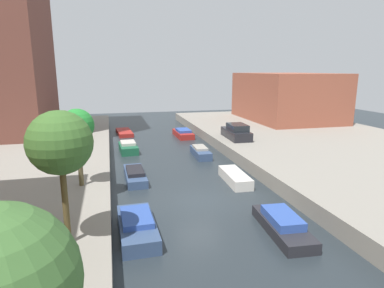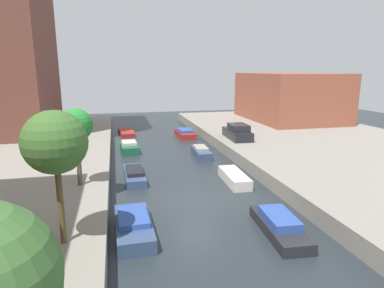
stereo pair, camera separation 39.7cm
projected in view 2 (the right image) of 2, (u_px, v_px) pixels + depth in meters
ground_plane at (197, 201)px, 19.38m from camera, size 84.00×84.00×0.00m
low_block_right at (289, 97)px, 43.44m from camera, size 10.00×13.91×6.07m
street_tree_1 at (55, 143)px, 11.95m from camera, size 2.35×2.35×5.15m
street_tree_2 at (76, 126)px, 18.42m from camera, size 1.86×1.86×4.45m
parked_car at (238, 132)px, 31.85m from camera, size 1.96×4.42×1.45m
moored_boat_left_2 at (134, 226)px, 15.42m from camera, size 1.71×4.22×0.93m
moored_boat_left_3 at (135, 175)px, 23.12m from camera, size 1.38×4.33×0.81m
moored_boat_left_4 at (129, 147)px, 30.95m from camera, size 1.70×3.51×0.94m
moored_boat_left_5 at (126, 132)px, 39.37m from camera, size 1.94×4.70×0.44m
moored_boat_right_2 at (279, 225)px, 15.51m from camera, size 1.83×4.43×0.93m
moored_boat_right_3 at (234, 178)px, 22.48m from camera, size 1.40×3.84×0.69m
moored_boat_right_4 at (201, 152)px, 29.24m from camera, size 1.34×3.67×0.86m
moored_boat_right_5 at (185, 133)px, 37.76m from camera, size 1.73×4.25×0.90m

